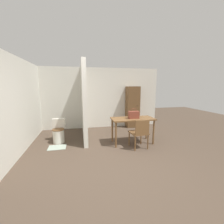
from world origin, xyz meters
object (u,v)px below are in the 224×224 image
wooden_chair (140,132)px  toilet (59,132)px  dining_table (133,121)px  wooden_cabinet (132,107)px  handbag (134,115)px

wooden_chair → toilet: (-2.30, 1.01, -0.15)m
dining_table → wooden_cabinet: size_ratio=0.74×
dining_table → wooden_cabinet: wooden_cabinet is taller
handbag → wooden_cabinet: bearing=71.1°
handbag → dining_table: bearing=111.8°
toilet → wooden_cabinet: bearing=23.1°
handbag → wooden_chair: bearing=-84.3°
toilet → handbag: 2.41m
wooden_chair → wooden_cabinet: size_ratio=0.49×
dining_table → handbag: bearing=-68.2°
dining_table → toilet: bearing=165.8°
wooden_chair → handbag: size_ratio=2.73×
wooden_chair → toilet: size_ratio=1.17×
dining_table → toilet: 2.35m
dining_table → wooden_cabinet: bearing=70.4°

